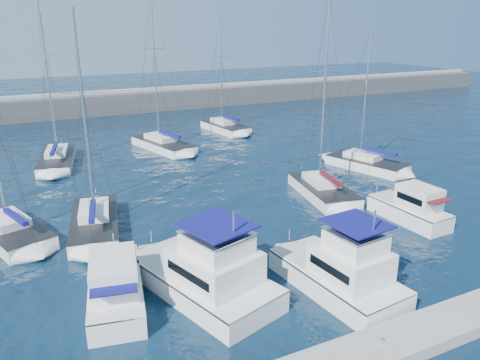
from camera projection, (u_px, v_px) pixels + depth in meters
name	position (u px, v px, depth m)	size (l,w,h in m)	color
ground	(258.00, 249.00, 29.35)	(220.00, 220.00, 0.00)	black
breakwater	(101.00, 106.00, 73.25)	(160.00, 6.00, 4.45)	#424244
dock	(380.00, 349.00, 19.90)	(40.00, 2.20, 0.60)	gray
dock_cleat_centre	(381.00, 341.00, 19.76)	(0.16, 0.16, 0.25)	silver
motor_yacht_port_outer	(115.00, 286.00, 23.45)	(3.97, 7.69, 3.20)	white
motor_yacht_port_inner	(207.00, 275.00, 24.08)	(6.38, 9.47, 4.69)	white
motor_yacht_stbd_inner	(342.00, 273.00, 24.29)	(4.19, 7.82, 4.69)	white
motor_yacht_stbd_outer	(412.00, 209.00, 33.10)	(2.58, 6.03, 3.20)	white
sailboat_mid_a	(12.00, 231.00, 30.55)	(5.27, 7.82, 15.02)	white
sailboat_mid_b	(95.00, 223.00, 31.94)	(4.59, 8.75, 14.81)	white
sailboat_mid_d	(323.00, 190.00, 38.17)	(4.50, 8.13, 16.01)	white
sailboat_mid_e	(366.00, 164.00, 45.33)	(5.31, 8.25, 13.07)	white
sailboat_back_a	(57.00, 159.00, 46.72)	(4.70, 9.45, 17.05)	white
sailboat_back_b	(163.00, 144.00, 52.40)	(5.34, 9.44, 17.49)	white
sailboat_back_c	(225.00, 127.00, 61.08)	(4.12, 8.13, 14.99)	white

